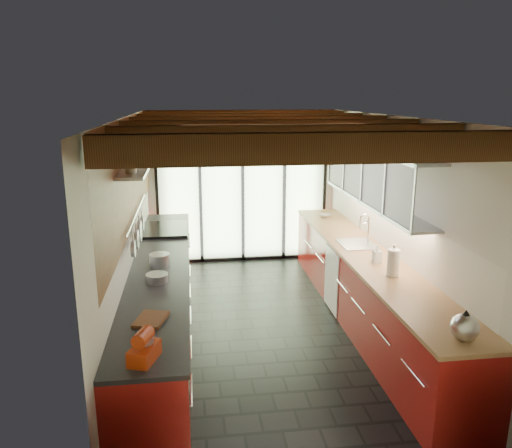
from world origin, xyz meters
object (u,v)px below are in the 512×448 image
Objects in this scene: kettle at (465,326)px; bowl at (325,216)px; stand_mixer at (144,348)px; paper_towel at (393,263)px; soap_bottle at (377,254)px.

bowl is (0.00, 4.21, -0.09)m from kettle.
stand_mixer is at bearing -121.13° from bowl.
paper_towel is 1.93× the size of bowl.
kettle is 1.46m from paper_towel.
soap_bottle is at bearing 90.00° from paper_towel.
bowl is at bearing 90.00° from paper_towel.
soap_bottle is at bearing 37.12° from stand_mixer.
paper_towel reaches higher than soap_bottle.
paper_towel is at bearing 29.78° from stand_mixer.
stand_mixer is 1.50× the size of soap_bottle.
bowl is at bearing 58.87° from stand_mixer.
stand_mixer is 2.93m from paper_towel.
soap_bottle is at bearing 90.00° from kettle.
stand_mixer is 1.71× the size of bowl.
soap_bottle is (-0.00, 0.47, -0.04)m from paper_towel.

